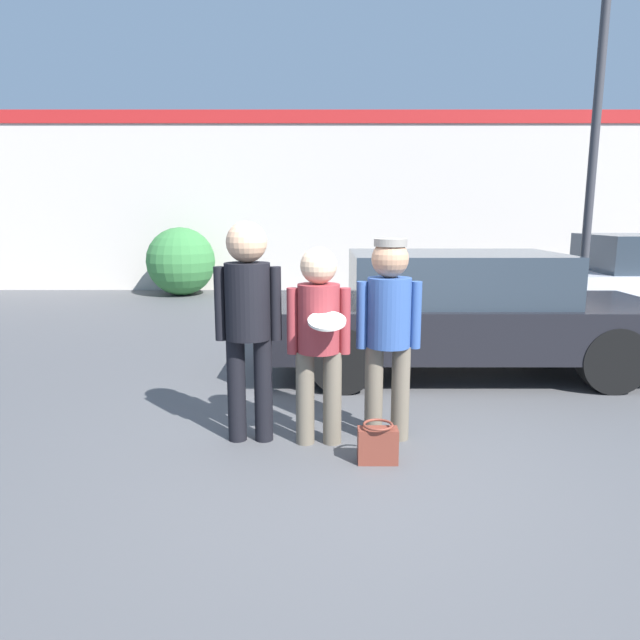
# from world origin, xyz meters

# --- Properties ---
(ground_plane) EXTENTS (56.00, 56.00, 0.00)m
(ground_plane) POSITION_xyz_m (0.00, 0.00, 0.00)
(ground_plane) COLOR #4C4C4F
(storefront_building) EXTENTS (24.00, 0.22, 4.22)m
(storefront_building) POSITION_xyz_m (0.00, 9.73, 2.14)
(storefront_building) COLOR beige
(storefront_building) RESTS_ON ground
(person_left) EXTENTS (0.53, 0.36, 1.79)m
(person_left) POSITION_xyz_m (-0.83, 0.22, 1.09)
(person_left) COLOR black
(person_left) RESTS_ON ground
(person_middle_with_frisbee) EXTENTS (0.50, 0.56, 1.60)m
(person_middle_with_frisbee) POSITION_xyz_m (-0.26, 0.15, 0.94)
(person_middle_with_frisbee) COLOR #665B4C
(person_middle_with_frisbee) RESTS_ON ground
(person_right) EXTENTS (0.52, 0.35, 1.66)m
(person_right) POSITION_xyz_m (0.30, 0.24, 0.99)
(person_right) COLOR #665B4C
(person_right) RESTS_ON ground
(parked_car_near) EXTENTS (4.53, 1.83, 1.41)m
(parked_car_near) POSITION_xyz_m (1.36, 2.30, 0.72)
(parked_car_near) COLOR black
(parked_car_near) RESTS_ON ground
(street_lamp) EXTENTS (1.56, 0.35, 6.81)m
(street_lamp) POSITION_xyz_m (3.78, 3.90, 4.13)
(street_lamp) COLOR #38383D
(street_lamp) RESTS_ON ground
(shrub) EXTENTS (1.55, 1.55, 1.55)m
(shrub) POSITION_xyz_m (-3.43, 8.77, 0.77)
(shrub) COLOR #387A3D
(shrub) RESTS_ON ground
(handbag) EXTENTS (0.30, 0.23, 0.31)m
(handbag) POSITION_xyz_m (0.18, -0.22, 0.15)
(handbag) COLOR brown
(handbag) RESTS_ON ground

